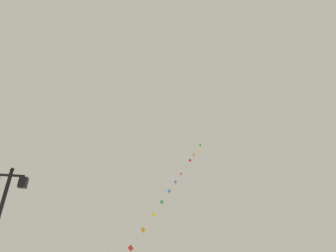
% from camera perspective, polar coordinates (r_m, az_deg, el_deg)
% --- Properties ---
extents(twin_lantern_lamp_post, '(1.31, 0.28, 5.03)m').
position_cam_1_polar(twin_lantern_lamp_post, '(11.52, -33.08, -15.15)').
color(twin_lantern_lamp_post, black).
rests_on(twin_lantern_lamp_post, ground_plane).
extents(kite_train, '(12.86, 16.72, 17.64)m').
position_cam_1_polar(kite_train, '(28.59, 1.63, -12.32)').
color(kite_train, brown).
rests_on(kite_train, ground_plane).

